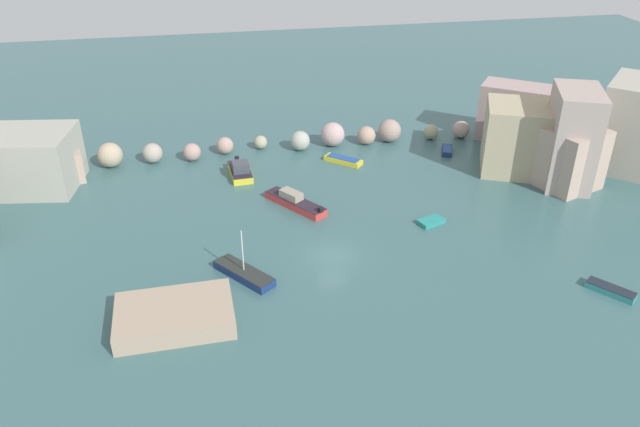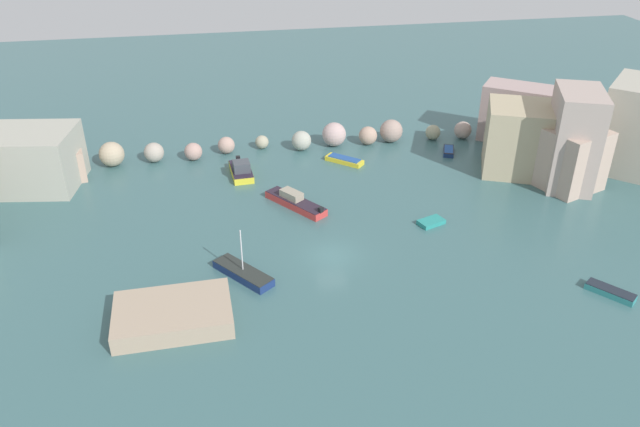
% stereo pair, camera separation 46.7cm
% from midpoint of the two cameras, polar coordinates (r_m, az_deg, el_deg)
% --- Properties ---
extents(cove_water, '(160.00, 160.00, 0.00)m').
position_cam_midpoint_polar(cove_water, '(52.03, 1.36, -3.89)').
color(cove_water, '#3A6264').
rests_on(cove_water, ground).
extents(cliff_headland_right, '(25.73, 21.48, 9.69)m').
position_cam_midpoint_polar(cliff_headland_right, '(71.60, 23.60, 6.71)').
color(cliff_headland_right, '#AD928F').
rests_on(cliff_headland_right, ground).
extents(rock_breakwater, '(45.34, 3.79, 2.74)m').
position_cam_midpoint_polar(rock_breakwater, '(70.80, -2.76, 6.67)').
color(rock_breakwater, '#B6A797').
rests_on(rock_breakwater, ground).
extents(stone_dock, '(8.40, 5.71, 1.39)m').
position_cam_midpoint_polar(stone_dock, '(45.80, -13.03, -9.01)').
color(stone_dock, tan).
rests_on(stone_dock, ground).
extents(channel_buoy, '(0.46, 0.46, 0.46)m').
position_cam_midpoint_polar(channel_buoy, '(65.14, -6.79, 3.46)').
color(channel_buoy, red).
rests_on(channel_buoy, cove_water).
extents(moored_boat_0, '(2.67, 2.10, 0.42)m').
position_cam_midpoint_polar(moored_boat_0, '(57.27, 10.38, -0.77)').
color(moored_boat_0, teal).
rests_on(moored_boat_0, cove_water).
extents(moored_boat_1, '(2.33, 4.87, 1.77)m').
position_cam_midpoint_polar(moored_boat_1, '(65.46, -7.02, 3.96)').
color(moored_boat_1, yellow).
rests_on(moored_boat_1, cove_water).
extents(moored_boat_2, '(4.67, 5.37, 4.28)m').
position_cam_midpoint_polar(moored_boat_2, '(49.68, -6.78, -5.42)').
color(moored_boat_2, navy).
rests_on(moored_boat_2, cove_water).
extents(moored_boat_3, '(3.09, 3.51, 0.54)m').
position_cam_midpoint_polar(moored_boat_3, '(52.43, 25.30, -6.51)').
color(moored_boat_3, teal).
rests_on(moored_boat_3, cove_water).
extents(moored_boat_4, '(2.02, 2.93, 0.54)m').
position_cam_midpoint_polar(moored_boat_4, '(71.86, 11.88, 5.64)').
color(moored_boat_4, navy).
rests_on(moored_boat_4, cove_water).
extents(moored_boat_5, '(4.02, 3.80, 0.57)m').
position_cam_midpoint_polar(moored_boat_5, '(68.13, 2.45, 4.91)').
color(moored_boat_5, yellow).
rests_on(moored_boat_5, cove_water).
extents(moored_boat_6, '(5.33, 6.55, 1.44)m').
position_cam_midpoint_polar(moored_boat_6, '(59.14, -2.08, 1.10)').
color(moored_boat_6, '#C73937').
rests_on(moored_boat_6, cove_water).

